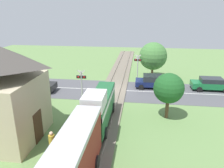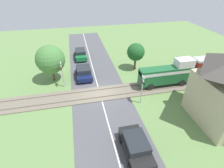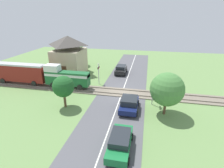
{
  "view_description": "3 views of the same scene",
  "coord_description": "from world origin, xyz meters",
  "px_view_note": "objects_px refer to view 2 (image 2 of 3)",
  "views": [
    {
      "loc": [
        -2.79,
        22.57,
        8.4
      ],
      "look_at": [
        0.0,
        1.41,
        1.2
      ],
      "focal_mm": 35.0,
      "sensor_mm": 36.0,
      "label": 1
    },
    {
      "loc": [
        16.13,
        -2.17,
        11.83
      ],
      "look_at": [
        0.0,
        1.41,
        1.2
      ],
      "focal_mm": 28.0,
      "sensor_mm": 36.0,
      "label": 2
    },
    {
      "loc": [
        -21.55,
        -3.04,
        10.15
      ],
      "look_at": [
        0.0,
        1.41,
        1.2
      ],
      "focal_mm": 28.0,
      "sensor_mm": 36.0,
      "label": 3
    }
  ],
  "objects_px": {
    "car_far_side": "(136,146)",
    "pedestrian_by_station": "(204,88)",
    "crossing_signal_west_approach": "(62,71)",
    "crossing_signal_east_approach": "(142,86)",
    "car_behind_queue": "(80,54)",
    "car_near_crossing": "(84,72)"
  },
  "relations": [
    {
      "from": "car_near_crossing",
      "to": "car_far_side",
      "type": "relative_size",
      "value": 0.98
    },
    {
      "from": "pedestrian_by_station",
      "to": "car_behind_queue",
      "type": "bearing_deg",
      "value": -134.69
    },
    {
      "from": "car_near_crossing",
      "to": "car_far_side",
      "type": "bearing_deg",
      "value": 13.02
    },
    {
      "from": "car_near_crossing",
      "to": "pedestrian_by_station",
      "type": "distance_m",
      "value": 14.7
    },
    {
      "from": "pedestrian_by_station",
      "to": "car_near_crossing",
      "type": "bearing_deg",
      "value": -116.72
    },
    {
      "from": "car_far_side",
      "to": "pedestrian_by_station",
      "type": "relative_size",
      "value": 2.57
    },
    {
      "from": "car_far_side",
      "to": "crossing_signal_east_approach",
      "type": "relative_size",
      "value": 1.18
    },
    {
      "from": "car_near_crossing",
      "to": "crossing_signal_west_approach",
      "type": "relative_size",
      "value": 1.15
    },
    {
      "from": "car_far_side",
      "to": "pedestrian_by_station",
      "type": "xyz_separation_m",
      "value": [
        -5.85,
        10.25,
        -0.09
      ]
    },
    {
      "from": "car_near_crossing",
      "to": "crossing_signal_east_approach",
      "type": "distance_m",
      "value": 8.77
    },
    {
      "from": "car_near_crossing",
      "to": "car_behind_queue",
      "type": "xyz_separation_m",
      "value": [
        -6.38,
        0.0,
        -0.02
      ]
    },
    {
      "from": "car_far_side",
      "to": "pedestrian_by_station",
      "type": "bearing_deg",
      "value": 119.7
    },
    {
      "from": "car_near_crossing",
      "to": "car_behind_queue",
      "type": "distance_m",
      "value": 6.38
    },
    {
      "from": "car_far_side",
      "to": "car_behind_queue",
      "type": "relative_size",
      "value": 0.93
    },
    {
      "from": "car_near_crossing",
      "to": "car_far_side",
      "type": "height_order",
      "value": "car_far_side"
    },
    {
      "from": "car_far_side",
      "to": "car_behind_queue",
      "type": "xyz_separation_m",
      "value": [
        -18.83,
        -2.88,
        -0.03
      ]
    },
    {
      "from": "crossing_signal_east_approach",
      "to": "pedestrian_by_station",
      "type": "xyz_separation_m",
      "value": [
        -0.16,
        7.71,
        -1.42
      ]
    },
    {
      "from": "crossing_signal_west_approach",
      "to": "crossing_signal_east_approach",
      "type": "xyz_separation_m",
      "value": [
        5.0,
        7.96,
        0.0
      ]
    },
    {
      "from": "car_far_side",
      "to": "car_behind_queue",
      "type": "bearing_deg",
      "value": -171.31
    },
    {
      "from": "car_behind_queue",
      "to": "car_near_crossing",
      "type": "bearing_deg",
      "value": -0.0
    },
    {
      "from": "car_near_crossing",
      "to": "car_far_side",
      "type": "distance_m",
      "value": 12.78
    },
    {
      "from": "car_behind_queue",
      "to": "crossing_signal_east_approach",
      "type": "height_order",
      "value": "crossing_signal_east_approach"
    }
  ]
}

